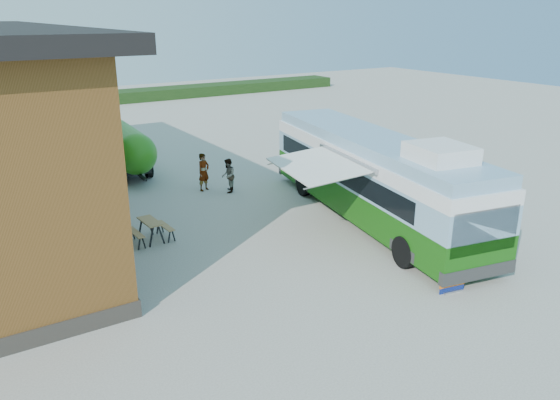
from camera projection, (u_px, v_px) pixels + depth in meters
ground at (328, 262)px, 18.33m from camera, size 100.00×100.00×0.00m
hedge at (156, 94)px, 52.55m from camera, size 40.00×3.00×1.00m
bus at (372, 174)px, 21.48m from camera, size 5.03×13.17×3.96m
awning at (322, 158)px, 19.90m from camera, size 3.25×4.50×0.51m
banner at (454, 267)px, 16.08m from camera, size 0.89×0.29×2.06m
picnic_table at (150, 226)px, 19.81m from camera, size 1.46×1.31×0.80m
person_a at (204, 172)px, 25.43m from camera, size 0.75×0.62×1.78m
person_b at (228, 176)px, 25.18m from camera, size 0.92×0.98×1.59m
slurry_tanker at (124, 146)px, 27.99m from camera, size 2.27×6.83×2.52m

